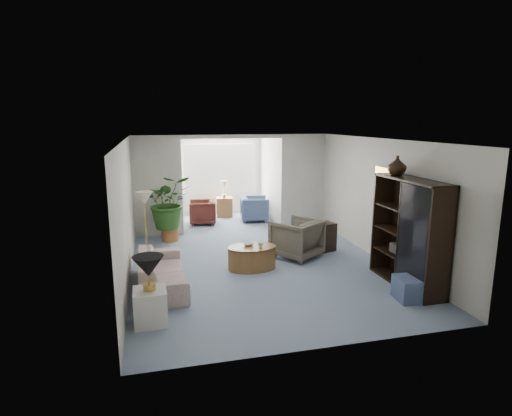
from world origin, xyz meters
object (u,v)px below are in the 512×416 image
object	(u,v)px
wingback_chair	(296,238)
sunroom_chair_maroon	(203,212)
floor_lamp	(144,198)
entertainment_cabinet	(409,233)
end_table	(150,307)
coffee_table	(252,258)
framed_picture	(384,179)
table_lamp	(148,267)
sunroom_table	(224,207)
coffee_cup	(261,245)
coffee_bowl	(248,244)
cabinet_urn	(397,165)
side_table_dark	(322,237)
ottoman	(411,289)
sunroom_chair_blue	(255,209)
sofa	(162,271)
plant_pot	(170,234)

from	to	relation	value
wingback_chair	sunroom_chair_maroon	bearing A→B (deg)	-99.74
floor_lamp	entertainment_cabinet	size ratio (longest dim) A/B	0.19
end_table	floor_lamp	xyz separation A→B (m)	(-0.06, 3.22, 1.00)
coffee_table	wingback_chair	size ratio (longest dim) A/B	1.05
framed_picture	coffee_table	distance (m)	3.06
table_lamp	sunroom_table	distance (m)	6.86
coffee_table	sunroom_table	distance (m)	4.63
coffee_cup	entertainment_cabinet	size ratio (longest dim) A/B	0.05
floor_lamp	entertainment_cabinet	world-z (taller)	entertainment_cabinet
coffee_bowl	wingback_chair	distance (m)	1.19
coffee_table	wingback_chair	xyz separation A→B (m)	(1.08, 0.47, 0.18)
entertainment_cabinet	cabinet_urn	size ratio (longest dim) A/B	5.50
end_table	coffee_bowl	size ratio (longest dim) A/B	2.43
floor_lamp	entertainment_cabinet	xyz separation A→B (m)	(4.44, -2.83, -0.30)
end_table	side_table_dark	xyz separation A→B (m)	(3.72, 2.62, 0.06)
end_table	ottoman	xyz separation A→B (m)	(4.09, -0.19, -0.07)
framed_picture	sunroom_chair_maroon	xyz separation A→B (m)	(-3.16, 4.06, -1.37)
ottoman	sunroom_chair_blue	world-z (taller)	sunroom_chair_blue
sunroom_chair_blue	end_table	bearing A→B (deg)	160.63
floor_lamp	wingback_chair	distance (m)	3.32
framed_picture	cabinet_urn	bearing A→B (deg)	-106.43
framed_picture	sofa	size ratio (longest dim) A/B	0.25
sofa	coffee_cup	distance (m)	1.94
sofa	entertainment_cabinet	distance (m)	4.34
framed_picture	plant_pot	xyz separation A→B (m)	(-4.13, 2.56, -1.54)
sunroom_table	floor_lamp	bearing A→B (deg)	-124.77
table_lamp	entertainment_cabinet	xyz separation A→B (m)	(4.38, 0.39, 0.09)
wingback_chair	coffee_cup	bearing A→B (deg)	-3.12
wingback_chair	sunroom_table	bearing A→B (deg)	-113.32
cabinet_urn	ottoman	distance (m)	2.18
ottoman	sunroom_chair_blue	bearing A→B (deg)	100.91
floor_lamp	sunroom_table	distance (m)	4.08
sofa	floor_lamp	bearing A→B (deg)	7.01
side_table_dark	entertainment_cabinet	size ratio (longest dim) A/B	0.33
framed_picture	cabinet_urn	xyz separation A→B (m)	(-0.23, -0.78, 0.36)
floor_lamp	entertainment_cabinet	bearing A→B (deg)	-32.53
framed_picture	wingback_chair	xyz separation A→B (m)	(-1.59, 0.65, -1.29)
framed_picture	table_lamp	world-z (taller)	framed_picture
plant_pot	wingback_chair	bearing A→B (deg)	-36.88
sunroom_chair_blue	sunroom_chair_maroon	xyz separation A→B (m)	(-1.50, 0.00, -0.02)
table_lamp	cabinet_urn	bearing A→B (deg)	11.47
coffee_bowl	side_table_dark	distance (m)	1.95
entertainment_cabinet	cabinet_urn	xyz separation A→B (m)	(0.00, 0.50, 1.12)
table_lamp	sunroom_table	world-z (taller)	table_lamp
sofa	sunroom_chair_maroon	bearing A→B (deg)	-16.84
floor_lamp	coffee_cup	world-z (taller)	floor_lamp
side_table_dark	sunroom_chair_blue	xyz separation A→B (m)	(-0.77, 3.11, 0.04)
ottoman	sunroom_chair_maroon	world-z (taller)	sunroom_chair_maroon
coffee_cup	sofa	bearing A→B (deg)	-167.95
framed_picture	coffee_bowl	world-z (taller)	framed_picture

